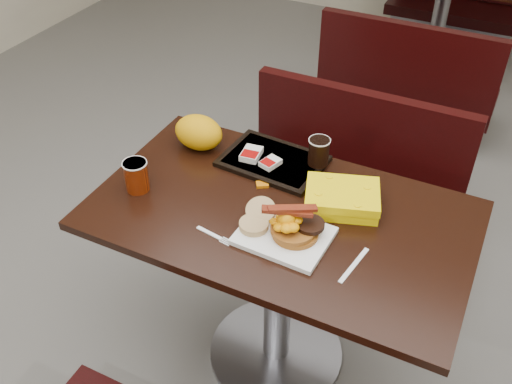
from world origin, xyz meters
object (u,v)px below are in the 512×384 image
at_px(coffee_cup_near, 136,176).
at_px(fork, 209,233).
at_px(pancake_stack, 295,231).
at_px(tray, 273,161).
at_px(table_far, 438,26).
at_px(paper_bag, 199,132).
at_px(table_near, 278,291).
at_px(knife, 354,265).
at_px(hashbrown_sleeve_left, 251,154).
at_px(clamshell, 342,198).
at_px(coffee_cup_far, 319,152).
at_px(bench_near_n, 343,185).
at_px(hashbrown_sleeve_right, 270,163).
at_px(bench_far_s, 411,71).
at_px(platter, 284,236).

bearing_deg(coffee_cup_near, fork, -14.91).
distance_m(pancake_stack, tray, 0.39).
bearing_deg(fork, table_far, 95.96).
relative_size(fork, paper_bag, 0.71).
xyz_separation_m(table_near, knife, (0.28, -0.12, 0.38)).
xyz_separation_m(fork, hashbrown_sleeve_left, (-0.05, 0.39, 0.03)).
bearing_deg(knife, fork, -72.04).
relative_size(table_far, clamshell, 5.19).
distance_m(table_far, coffee_cup_near, 2.78).
bearing_deg(coffee_cup_far, bench_near_n, 92.29).
relative_size(hashbrown_sleeve_left, hashbrown_sleeve_right, 1.23).
bearing_deg(paper_bag, coffee_cup_far, 9.61).
height_order(coffee_cup_near, tray, coffee_cup_near).
bearing_deg(knife, hashbrown_sleeve_left, -114.38).
height_order(table_near, bench_far_s, table_near).
relative_size(bench_far_s, paper_bag, 5.55).
distance_m(table_far, hashbrown_sleeve_right, 2.44).
relative_size(pancake_stack, paper_bag, 0.78).
xyz_separation_m(pancake_stack, hashbrown_sleeve_right, (-0.21, 0.28, -0.00)).
xyz_separation_m(bench_far_s, hashbrown_sleeve_right, (-0.13, -1.71, 0.42)).
xyz_separation_m(bench_near_n, clamshell, (0.16, -0.59, 0.42)).
bearing_deg(clamshell, coffee_cup_near, -179.74).
height_order(bench_near_n, paper_bag, paper_bag).
relative_size(table_far, hashbrown_sleeve_right, 17.32).
relative_size(bench_far_s, coffee_cup_far, 10.28).
xyz_separation_m(bench_near_n, hashbrown_sleeve_left, (-0.21, -0.49, 0.42)).
bearing_deg(hashbrown_sleeve_right, platter, -40.67).
distance_m(tray, paper_bag, 0.29).
bearing_deg(tray, pancake_stack, -51.26).
xyz_separation_m(coffee_cup_near, coffee_cup_far, (0.49, 0.38, 0.01)).
bearing_deg(hashbrown_sleeve_left, clamshell, -21.09).
distance_m(knife, hashbrown_sleeve_left, 0.59).
distance_m(platter, clamshell, 0.24).
relative_size(bench_near_n, clamshell, 4.32).
xyz_separation_m(bench_near_n, platter, (0.06, -0.80, 0.40)).
distance_m(pancake_stack, paper_bag, 0.58).
relative_size(bench_far_s, hashbrown_sleeve_left, 11.78).
bearing_deg(coffee_cup_far, fork, -110.43).
height_order(table_near, bench_near_n, table_near).
distance_m(hashbrown_sleeve_right, coffee_cup_far, 0.17).
relative_size(coffee_cup_near, coffee_cup_far, 1.10).
xyz_separation_m(table_far, bench_far_s, (0.00, -0.70, -0.02)).
height_order(hashbrown_sleeve_right, coffee_cup_far, coffee_cup_far).
xyz_separation_m(table_far, fork, (-0.15, -2.79, 0.38)).
bearing_deg(hashbrown_sleeve_left, tray, 8.13).
height_order(knife, hashbrown_sleeve_right, hashbrown_sleeve_right).
height_order(coffee_cup_far, paper_bag, paper_bag).
bearing_deg(tray, coffee_cup_far, 21.25).
relative_size(knife, coffee_cup_far, 1.67).
relative_size(coffee_cup_near, hashbrown_sleeve_left, 1.26).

